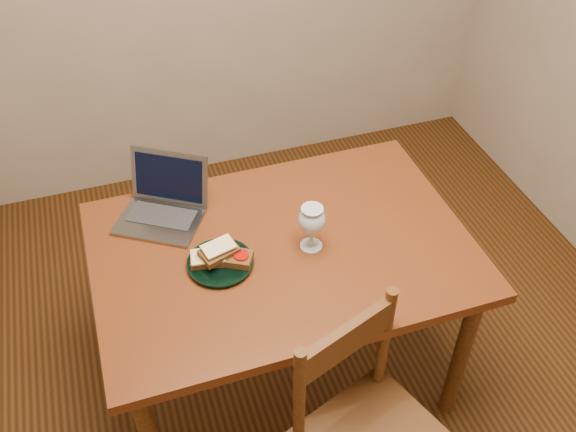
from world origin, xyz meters
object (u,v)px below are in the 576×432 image
object	(u,v)px
chair	(370,432)
laptop	(164,200)
table	(282,263)
milk_glass	(312,228)
plate	(220,263)

from	to	relation	value
chair	laptop	bearing A→B (deg)	95.12
table	milk_glass	bearing A→B (deg)	-19.41
table	laptop	xyz separation A→B (m)	(-0.35, 0.30, 0.14)
table	plate	bearing A→B (deg)	-174.49
table	laptop	bearing A→B (deg)	139.16
table	chair	distance (m)	0.64
chair	plate	bearing A→B (deg)	97.20
chair	laptop	world-z (taller)	laptop
table	milk_glass	distance (m)	0.20
chair	laptop	size ratio (longest dim) A/B	1.39
chair	plate	distance (m)	0.72
table	milk_glass	xyz separation A→B (m)	(0.09, -0.03, 0.17)
table	milk_glass	world-z (taller)	milk_glass
milk_glass	laptop	distance (m)	0.56
chair	milk_glass	size ratio (longest dim) A/B	3.02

